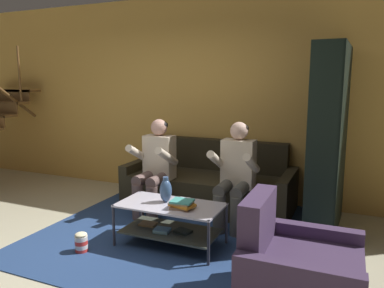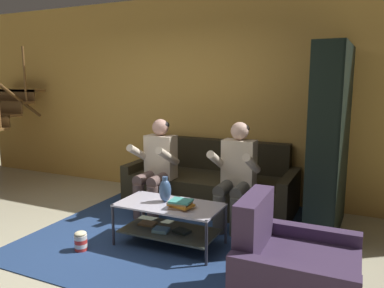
{
  "view_description": "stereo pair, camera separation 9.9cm",
  "coord_description": "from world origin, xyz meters",
  "px_view_note": "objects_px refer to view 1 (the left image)",
  "views": [
    {
      "loc": [
        2.27,
        -2.66,
        1.69
      ],
      "look_at": [
        0.65,
        1.05,
        1.01
      ],
      "focal_mm": 35.0,
      "sensor_mm": 36.0,
      "label": 1
    },
    {
      "loc": [
        2.36,
        -2.62,
        1.69
      ],
      "look_at": [
        0.65,
        1.05,
        1.01
      ],
      "focal_mm": 35.0,
      "sensor_mm": 36.0,
      "label": 2
    }
  ],
  "objects_px": {
    "person_seated_right": "(236,171)",
    "popcorn_tub": "(81,242)",
    "person_seated_left": "(155,163)",
    "coffee_table": "(170,218)",
    "couch": "(210,185)",
    "book_stack": "(182,204)",
    "vase": "(166,190)",
    "armchair": "(297,272)",
    "bookshelf": "(331,164)"
  },
  "relations": [
    {
      "from": "person_seated_right",
      "to": "popcorn_tub",
      "type": "relative_size",
      "value": 5.94
    },
    {
      "from": "person_seated_left",
      "to": "coffee_table",
      "type": "height_order",
      "value": "person_seated_left"
    },
    {
      "from": "person_seated_left",
      "to": "coffee_table",
      "type": "distance_m",
      "value": 1.05
    },
    {
      "from": "couch",
      "to": "book_stack",
      "type": "relative_size",
      "value": 8.29
    },
    {
      "from": "person_seated_right",
      "to": "book_stack",
      "type": "distance_m",
      "value": 0.91
    },
    {
      "from": "person_seated_right",
      "to": "vase",
      "type": "distance_m",
      "value": 0.9
    },
    {
      "from": "coffee_table",
      "to": "couch",
      "type": "bearing_deg",
      "value": 92.95
    },
    {
      "from": "person_seated_left",
      "to": "armchair",
      "type": "xyz_separation_m",
      "value": [
        1.95,
        -1.33,
        -0.39
      ]
    },
    {
      "from": "person_seated_left",
      "to": "book_stack",
      "type": "xyz_separation_m",
      "value": [
        0.76,
        -0.84,
        -0.17
      ]
    },
    {
      "from": "coffee_table",
      "to": "vase",
      "type": "height_order",
      "value": "vase"
    },
    {
      "from": "popcorn_tub",
      "to": "couch",
      "type": "bearing_deg",
      "value": 69.78
    },
    {
      "from": "coffee_table",
      "to": "armchair",
      "type": "height_order",
      "value": "armchair"
    },
    {
      "from": "book_stack",
      "to": "couch",
      "type": "bearing_deg",
      "value": 99.48
    },
    {
      "from": "bookshelf",
      "to": "armchair",
      "type": "bearing_deg",
      "value": -93.85
    },
    {
      "from": "bookshelf",
      "to": "person_seated_left",
      "type": "bearing_deg",
      "value": -169.3
    },
    {
      "from": "book_stack",
      "to": "vase",
      "type": "bearing_deg",
      "value": 153.62
    },
    {
      "from": "person_seated_right",
      "to": "popcorn_tub",
      "type": "height_order",
      "value": "person_seated_right"
    },
    {
      "from": "person_seated_left",
      "to": "vase",
      "type": "relative_size",
      "value": 4.53
    },
    {
      "from": "coffee_table",
      "to": "popcorn_tub",
      "type": "bearing_deg",
      "value": -146.13
    },
    {
      "from": "person_seated_right",
      "to": "armchair",
      "type": "distance_m",
      "value": 1.65
    },
    {
      "from": "armchair",
      "to": "bookshelf",
      "type": "bearing_deg",
      "value": 86.15
    },
    {
      "from": "couch",
      "to": "person_seated_right",
      "type": "distance_m",
      "value": 0.85
    },
    {
      "from": "person_seated_right",
      "to": "book_stack",
      "type": "relative_size",
      "value": 4.55
    },
    {
      "from": "couch",
      "to": "bookshelf",
      "type": "distance_m",
      "value": 1.61
    },
    {
      "from": "book_stack",
      "to": "armchair",
      "type": "bearing_deg",
      "value": -22.51
    },
    {
      "from": "book_stack",
      "to": "popcorn_tub",
      "type": "relative_size",
      "value": 1.3
    },
    {
      "from": "vase",
      "to": "book_stack",
      "type": "distance_m",
      "value": 0.28
    },
    {
      "from": "couch",
      "to": "person_seated_right",
      "type": "relative_size",
      "value": 1.82
    },
    {
      "from": "couch",
      "to": "coffee_table",
      "type": "distance_m",
      "value": 1.33
    },
    {
      "from": "couch",
      "to": "book_stack",
      "type": "distance_m",
      "value": 1.43
    },
    {
      "from": "couch",
      "to": "bookshelf",
      "type": "relative_size",
      "value": 1.07
    },
    {
      "from": "coffee_table",
      "to": "book_stack",
      "type": "relative_size",
      "value": 3.98
    },
    {
      "from": "person_seated_left",
      "to": "popcorn_tub",
      "type": "relative_size",
      "value": 5.88
    },
    {
      "from": "person_seated_right",
      "to": "book_stack",
      "type": "height_order",
      "value": "person_seated_right"
    },
    {
      "from": "person_seated_right",
      "to": "armchair",
      "type": "relative_size",
      "value": 1.43
    },
    {
      "from": "couch",
      "to": "vase",
      "type": "distance_m",
      "value": 1.31
    },
    {
      "from": "bookshelf",
      "to": "book_stack",
      "type": "bearing_deg",
      "value": -136.67
    },
    {
      "from": "popcorn_tub",
      "to": "coffee_table",
      "type": "bearing_deg",
      "value": 33.87
    },
    {
      "from": "book_stack",
      "to": "popcorn_tub",
      "type": "height_order",
      "value": "book_stack"
    },
    {
      "from": "couch",
      "to": "person_seated_right",
      "type": "height_order",
      "value": "person_seated_right"
    },
    {
      "from": "armchair",
      "to": "popcorn_tub",
      "type": "distance_m",
      "value": 2.1
    },
    {
      "from": "couch",
      "to": "armchair",
      "type": "height_order",
      "value": "couch"
    },
    {
      "from": "bookshelf",
      "to": "popcorn_tub",
      "type": "relative_size",
      "value": 10.09
    },
    {
      "from": "book_stack",
      "to": "popcorn_tub",
      "type": "xyz_separation_m",
      "value": [
        -0.91,
        -0.43,
        -0.39
      ]
    },
    {
      "from": "bookshelf",
      "to": "couch",
      "type": "bearing_deg",
      "value": 173.89
    },
    {
      "from": "book_stack",
      "to": "armchair",
      "type": "relative_size",
      "value": 0.31
    },
    {
      "from": "bookshelf",
      "to": "armchair",
      "type": "height_order",
      "value": "bookshelf"
    },
    {
      "from": "person_seated_left",
      "to": "popcorn_tub",
      "type": "xyz_separation_m",
      "value": [
        -0.14,
        -1.27,
        -0.56
      ]
    },
    {
      "from": "person_seated_left",
      "to": "bookshelf",
      "type": "height_order",
      "value": "bookshelf"
    },
    {
      "from": "couch",
      "to": "popcorn_tub",
      "type": "distance_m",
      "value": 1.96
    }
  ]
}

